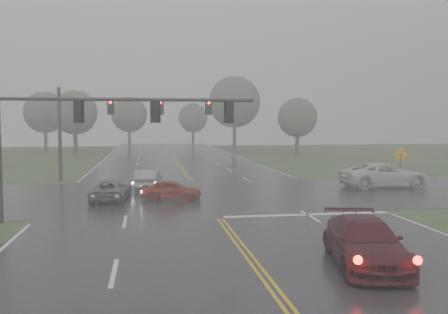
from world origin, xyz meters
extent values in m
cube|color=black|center=(0.00, 20.00, 0.00)|extent=(18.00, 160.00, 0.02)
cube|color=black|center=(0.00, 22.00, 0.00)|extent=(120.00, 14.00, 0.02)
cube|color=silver|center=(4.50, 14.40, 0.00)|extent=(8.50, 0.50, 0.01)
imported|color=#3D0B12|center=(3.52, 5.58, 0.00)|extent=(3.02, 5.49, 1.51)
imported|color=maroon|center=(-2.01, 20.26, 0.00)|extent=(3.77, 2.12, 1.21)
imported|color=gray|center=(-3.36, 25.31, 0.00)|extent=(2.03, 4.30, 1.36)
imported|color=#515358|center=(-5.58, 20.72, 0.00)|extent=(2.44, 4.56, 1.22)
imported|color=silver|center=(13.37, 23.83, 0.00)|extent=(6.34, 3.07, 1.74)
cylinder|color=black|center=(-4.22, 14.76, 5.74)|extent=(11.96, 0.16, 0.16)
cube|color=black|center=(-6.61, 14.76, 5.20)|extent=(0.31, 0.25, 0.95)
cube|color=black|center=(-6.61, 14.90, 5.20)|extent=(0.50, 0.03, 1.13)
cube|color=black|center=(-3.02, 14.76, 5.20)|extent=(0.31, 0.25, 0.95)
cube|color=black|center=(-3.02, 14.90, 5.20)|extent=(0.50, 0.03, 1.13)
cube|color=black|center=(0.57, 14.76, 5.20)|extent=(0.31, 0.25, 0.95)
cube|color=black|center=(0.57, 14.90, 5.20)|extent=(0.50, 0.03, 1.13)
cylinder|color=black|center=(-10.20, 31.23, 3.70)|extent=(0.29, 0.29, 7.40)
cylinder|color=black|center=(-10.20, 31.23, 6.58)|extent=(0.19, 0.19, 0.82)
cylinder|color=black|center=(-3.65, 31.23, 6.53)|extent=(13.10, 0.19, 0.19)
cube|color=black|center=(-6.27, 31.23, 5.91)|extent=(0.35, 0.29, 1.08)
cube|color=black|center=(-6.27, 31.39, 5.91)|extent=(0.57, 0.03, 1.29)
cylinder|color=#FF0C05|center=(-6.27, 31.06, 6.25)|extent=(0.23, 0.06, 0.23)
cube|color=black|center=(-2.34, 31.23, 5.91)|extent=(0.35, 0.29, 1.08)
cube|color=black|center=(-2.34, 31.39, 5.91)|extent=(0.57, 0.03, 1.29)
cylinder|color=#FF0C05|center=(-2.34, 31.06, 6.25)|extent=(0.23, 0.06, 0.23)
cube|color=black|center=(1.59, 31.23, 5.91)|extent=(0.35, 0.29, 1.08)
cube|color=black|center=(1.59, 31.39, 5.91)|extent=(0.57, 0.03, 1.29)
cylinder|color=#FF0C05|center=(1.59, 31.06, 6.25)|extent=(0.23, 0.06, 0.23)
cylinder|color=black|center=(14.80, 24.25, 1.17)|extent=(0.08, 0.08, 2.34)
cube|color=gold|center=(14.80, 24.28, 2.34)|extent=(1.23, 0.11, 1.23)
cylinder|color=#362B23|center=(-13.35, 62.84, 1.75)|extent=(0.60, 0.60, 3.50)
sphere|color=#394D33|center=(-13.35, 62.84, 6.03)|extent=(6.23, 6.23, 6.23)
cylinder|color=#362B23|center=(10.19, 67.75, 2.28)|extent=(0.56, 0.56, 4.55)
sphere|color=#394D33|center=(10.19, 67.75, 7.84)|extent=(8.09, 8.09, 8.09)
cylinder|color=#362B23|center=(-6.41, 78.86, 1.74)|extent=(0.51, 0.51, 3.49)
sphere|color=#394D33|center=(-6.41, 78.86, 6.00)|extent=(6.20, 6.20, 6.20)
cylinder|color=#362B23|center=(17.29, 57.59, 1.54)|extent=(0.57, 0.57, 3.09)
sphere|color=#394D33|center=(17.29, 57.59, 5.32)|extent=(5.49, 5.49, 5.49)
cylinder|color=#362B23|center=(-18.89, 70.79, 1.80)|extent=(0.52, 0.52, 3.59)
sphere|color=#394D33|center=(-18.89, 70.79, 6.19)|extent=(6.39, 6.39, 6.39)
cylinder|color=#362B23|center=(5.47, 87.26, 1.60)|extent=(0.54, 0.54, 3.19)
sphere|color=#394D33|center=(5.47, 87.26, 5.50)|extent=(5.68, 5.68, 5.68)
camera|label=1|loc=(-3.45, -9.46, 4.67)|focal=40.00mm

